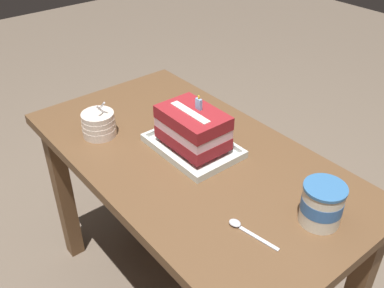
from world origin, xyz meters
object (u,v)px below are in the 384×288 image
(foil_tray, at_px, (193,147))
(ice_cream_tub, at_px, (322,204))
(bowl_stack, at_px, (99,124))
(birthday_cake, at_px, (193,127))
(serving_spoon_near_tray, at_px, (240,227))

(foil_tray, bearing_deg, ice_cream_tub, 5.80)
(foil_tray, xyz_separation_m, bowl_stack, (-0.27, -0.19, 0.03))
(foil_tray, relative_size, birthday_cake, 1.36)
(birthday_cake, relative_size, ice_cream_tub, 1.89)
(bowl_stack, distance_m, serving_spoon_near_tray, 0.62)
(serving_spoon_near_tray, bearing_deg, foil_tray, 159.77)
(foil_tray, distance_m, serving_spoon_near_tray, 0.38)
(birthday_cake, xyz_separation_m, bowl_stack, (-0.27, -0.19, -0.04))
(birthday_cake, distance_m, ice_cream_tub, 0.47)
(birthday_cake, bearing_deg, bowl_stack, -144.27)
(birthday_cake, height_order, ice_cream_tub, birthday_cake)
(foil_tray, bearing_deg, birthday_cake, 90.00)
(foil_tray, height_order, ice_cream_tub, ice_cream_tub)
(foil_tray, relative_size, ice_cream_tub, 2.57)
(bowl_stack, bearing_deg, ice_cream_tub, 18.10)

